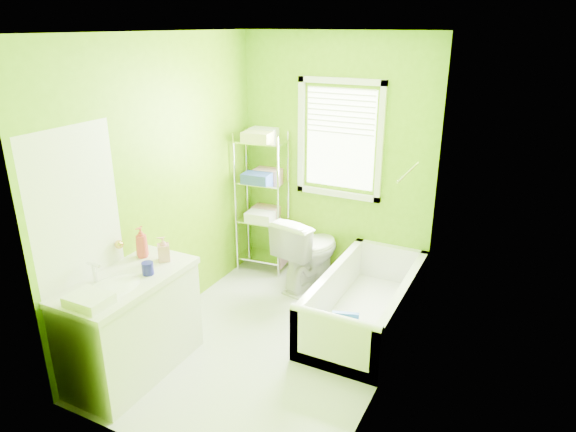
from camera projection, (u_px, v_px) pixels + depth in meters
The scene contains 9 objects.
ground at pixel (270, 340), 4.59m from camera, with size 2.90×2.90×0.00m, color silver.
room_envelope at pixel (268, 173), 4.05m from camera, with size 2.14×2.94×2.62m.
window at pixel (340, 133), 5.19m from camera, with size 0.92×0.05×1.22m.
door at pixel (84, 259), 3.84m from camera, with size 0.09×0.80×2.00m.
right_wall_decor at pixel (394, 222), 3.68m from camera, with size 0.04×1.48×1.17m.
bathtub at pixel (364, 310), 4.75m from camera, with size 0.76×1.64×0.53m.
toilet at pixel (309, 251), 5.41m from camera, with size 0.45×0.80×0.81m, color white.
vanity at pixel (131, 322), 4.04m from camera, with size 0.57×1.12×1.11m.
wire_shelf_unit at pixel (263, 187), 5.61m from camera, with size 0.57×0.45×1.60m.
Camera 1 is at (1.90, -3.42, 2.66)m, focal length 32.00 mm.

